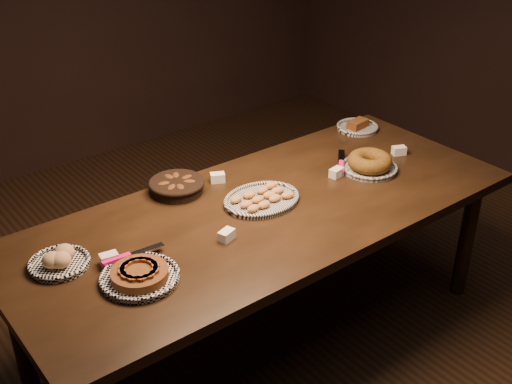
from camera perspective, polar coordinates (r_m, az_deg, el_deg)
ground at (r=3.37m, az=0.80°, el=-12.52°), size 5.00×5.00×0.00m
buffet_table at (r=2.96m, az=0.88°, el=-2.69°), size 2.40×1.00×0.75m
apple_tart_plate at (r=2.50m, az=-10.32°, el=-7.28°), size 0.33×0.31×0.06m
madeleine_platter at (r=2.97m, az=0.53°, el=-0.62°), size 0.37×0.30×0.04m
bundt_cake_plate at (r=3.30m, az=10.05°, el=2.51°), size 0.33×0.38×0.09m
croissant_basket at (r=3.06m, az=-7.06°, el=0.62°), size 0.32×0.32×0.07m
bread_roll_plate at (r=2.65m, az=-17.09°, el=-5.85°), size 0.24×0.24×0.08m
loaf_plate at (r=3.77m, az=9.00°, el=5.77°), size 0.24×0.24×0.06m
tent_cards at (r=2.99m, az=1.03°, el=-0.22°), size 1.76×0.52×0.04m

